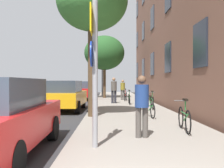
{
  "coord_description": "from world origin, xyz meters",
  "views": [
    {
      "loc": [
        -0.03,
        -2.26,
        1.55
      ],
      "look_at": [
        0.17,
        9.78,
        1.47
      ],
      "focal_mm": 39.95,
      "sensor_mm": 36.0,
      "label": 1
    }
  ],
  "objects_px": {
    "car_1": "(65,95)",
    "pedestrian_1": "(114,89)",
    "tree_near": "(92,2)",
    "bicycle_2": "(152,102)",
    "pedestrian_0": "(142,102)",
    "pedestrian_2": "(123,88)",
    "sign_post": "(94,62)",
    "bicycle_4": "(126,96)",
    "tree_far": "(104,53)",
    "car_3": "(89,88)",
    "traffic_light": "(101,70)",
    "bicycle_0": "(184,118)",
    "bicycle_1": "(149,108)",
    "bicycle_3": "(129,99)",
    "car_2": "(82,90)"
  },
  "relations": [
    {
      "from": "car_1",
      "to": "pedestrian_1",
      "type": "bearing_deg",
      "value": 51.58
    },
    {
      "from": "tree_near",
      "to": "bicycle_2",
      "type": "relative_size",
      "value": 3.7
    },
    {
      "from": "pedestrian_0",
      "to": "pedestrian_2",
      "type": "height_order",
      "value": "pedestrian_2"
    },
    {
      "from": "sign_post",
      "to": "pedestrian_2",
      "type": "distance_m",
      "value": 14.84
    },
    {
      "from": "bicycle_4",
      "to": "tree_far",
      "type": "bearing_deg",
      "value": 114.88
    },
    {
      "from": "car_1",
      "to": "car_3",
      "type": "distance_m",
      "value": 16.67
    },
    {
      "from": "bicycle_4",
      "to": "pedestrian_2",
      "type": "xyz_separation_m",
      "value": [
        -0.16,
        0.96,
        0.57
      ]
    },
    {
      "from": "pedestrian_2",
      "to": "traffic_light",
      "type": "bearing_deg",
      "value": 106.43
    },
    {
      "from": "pedestrian_0",
      "to": "pedestrian_2",
      "type": "xyz_separation_m",
      "value": [
        0.33,
        13.81,
        0.02
      ]
    },
    {
      "from": "tree_far",
      "to": "bicycle_0",
      "type": "height_order",
      "value": "tree_far"
    },
    {
      "from": "bicycle_1",
      "to": "car_3",
      "type": "relative_size",
      "value": 0.42
    },
    {
      "from": "traffic_light",
      "to": "bicycle_3",
      "type": "distance_m",
      "value": 10.91
    },
    {
      "from": "sign_post",
      "to": "pedestrian_0",
      "type": "bearing_deg",
      "value": 38.12
    },
    {
      "from": "tree_far",
      "to": "bicycle_2",
      "type": "relative_size",
      "value": 3.44
    },
    {
      "from": "tree_far",
      "to": "pedestrian_0",
      "type": "relative_size",
      "value": 3.55
    },
    {
      "from": "pedestrian_0",
      "to": "car_3",
      "type": "bearing_deg",
      "value": 97.66
    },
    {
      "from": "tree_near",
      "to": "bicycle_4",
      "type": "bearing_deg",
      "value": 76.98
    },
    {
      "from": "tree_far",
      "to": "bicycle_4",
      "type": "height_order",
      "value": "tree_far"
    },
    {
      "from": "pedestrian_0",
      "to": "car_3",
      "type": "distance_m",
      "value": 24.02
    },
    {
      "from": "tree_far",
      "to": "bicycle_3",
      "type": "bearing_deg",
      "value": -75.54
    },
    {
      "from": "bicycle_3",
      "to": "bicycle_1",
      "type": "bearing_deg",
      "value": -87.1
    },
    {
      "from": "bicycle_3",
      "to": "pedestrian_0",
      "type": "bearing_deg",
      "value": -93.02
    },
    {
      "from": "pedestrian_0",
      "to": "pedestrian_2",
      "type": "distance_m",
      "value": 13.81
    },
    {
      "from": "tree_near",
      "to": "car_2",
      "type": "distance_m",
      "value": 12.21
    },
    {
      "from": "tree_far",
      "to": "pedestrian_2",
      "type": "xyz_separation_m",
      "value": [
        1.53,
        -2.69,
        -3.19
      ]
    },
    {
      "from": "tree_far",
      "to": "pedestrian_2",
      "type": "height_order",
      "value": "tree_far"
    },
    {
      "from": "car_2",
      "to": "bicycle_3",
      "type": "bearing_deg",
      "value": -56.97
    },
    {
      "from": "sign_post",
      "to": "bicycle_1",
      "type": "bearing_deg",
      "value": 67.18
    },
    {
      "from": "sign_post",
      "to": "bicycle_0",
      "type": "xyz_separation_m",
      "value": [
        2.55,
        1.78,
        -1.5
      ]
    },
    {
      "from": "bicycle_3",
      "to": "pedestrian_0",
      "type": "xyz_separation_m",
      "value": [
        -0.52,
        -9.84,
        0.55
      ]
    },
    {
      "from": "sign_post",
      "to": "bicycle_1",
      "type": "distance_m",
      "value": 5.4
    },
    {
      "from": "tree_far",
      "to": "bicycle_2",
      "type": "height_order",
      "value": "tree_far"
    },
    {
      "from": "tree_far",
      "to": "bicycle_4",
      "type": "relative_size",
      "value": 3.57
    },
    {
      "from": "sign_post",
      "to": "car_1",
      "type": "height_order",
      "value": "sign_post"
    },
    {
      "from": "pedestrian_1",
      "to": "bicycle_1",
      "type": "bearing_deg",
      "value": -79.17
    },
    {
      "from": "sign_post",
      "to": "pedestrian_0",
      "type": "xyz_separation_m",
      "value": [
        1.18,
        0.93,
        -0.95
      ]
    },
    {
      "from": "traffic_light",
      "to": "bicycle_0",
      "type": "relative_size",
      "value": 2.37
    },
    {
      "from": "tree_far",
      "to": "pedestrian_1",
      "type": "distance_m",
      "value": 6.71
    },
    {
      "from": "sign_post",
      "to": "pedestrian_1",
      "type": "relative_size",
      "value": 1.85
    },
    {
      "from": "pedestrian_2",
      "to": "car_3",
      "type": "xyz_separation_m",
      "value": [
        -3.53,
        10.0,
        -0.21
      ]
    },
    {
      "from": "car_2",
      "to": "traffic_light",
      "type": "bearing_deg",
      "value": 72.15
    },
    {
      "from": "car_1",
      "to": "car_3",
      "type": "bearing_deg",
      "value": 89.95
    },
    {
      "from": "car_3",
      "to": "bicycle_2",
      "type": "bearing_deg",
      "value": -74.54
    },
    {
      "from": "bicycle_0",
      "to": "car_2",
      "type": "height_order",
      "value": "car_2"
    },
    {
      "from": "bicycle_0",
      "to": "sign_post",
      "type": "bearing_deg",
      "value": -145.15
    },
    {
      "from": "tree_near",
      "to": "car_2",
      "type": "bearing_deg",
      "value": 97.98
    },
    {
      "from": "traffic_light",
      "to": "tree_far",
      "type": "bearing_deg",
      "value": -84.2
    },
    {
      "from": "tree_far",
      "to": "car_2",
      "type": "relative_size",
      "value": 1.36
    },
    {
      "from": "pedestrian_0",
      "to": "pedestrian_2",
      "type": "bearing_deg",
      "value": 88.62
    },
    {
      "from": "pedestrian_2",
      "to": "car_3",
      "type": "distance_m",
      "value": 10.6
    }
  ]
}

